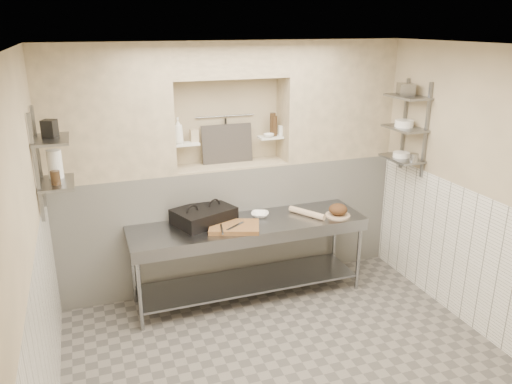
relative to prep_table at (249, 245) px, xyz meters
name	(u,v)px	position (x,y,z in m)	size (l,w,h in m)	color
floor	(286,362)	(-0.03, -1.18, -0.69)	(4.00, 3.90, 0.10)	#69635D
ceiling	(294,40)	(-0.03, -1.18, 2.21)	(4.00, 3.90, 0.10)	silver
wall_left	(26,255)	(-2.08, -1.18, 0.76)	(0.10, 3.90, 2.80)	#C5B08A
wall_right	(483,193)	(2.02, -1.18, 0.76)	(0.10, 3.90, 2.80)	#C5B08A
wall_back	(224,161)	(-0.03, 0.82, 0.76)	(4.00, 0.10, 2.80)	#C5B08A
wall_front	(452,363)	(-0.03, -3.18, 0.76)	(4.00, 0.10, 2.80)	#C5B08A
backwall_lower	(231,222)	(-0.03, 0.57, 0.06)	(4.00, 0.40, 1.40)	white
alcove_sill	(230,165)	(-0.03, 0.57, 0.77)	(1.30, 0.40, 0.02)	#C5B08A
backwall_pillar_left	(105,112)	(-1.36, 0.57, 1.46)	(1.35, 0.40, 1.40)	#C5B08A
backwall_pillar_right	(335,99)	(1.29, 0.57, 1.46)	(1.35, 0.40, 1.40)	#C5B08A
backwall_header	(228,59)	(-0.03, 0.57, 1.96)	(1.30, 0.40, 0.40)	#C5B08A
wainscot_left	(48,337)	(-2.02, -1.18, 0.06)	(0.02, 3.90, 1.40)	white
wainscot_right	(468,258)	(1.96, -1.18, 0.06)	(0.02, 3.90, 1.40)	white
alcove_shelf_left	(186,144)	(-0.53, 0.57, 1.06)	(0.28, 0.16, 0.03)	white
alcove_shelf_right	(271,137)	(0.47, 0.57, 1.06)	(0.28, 0.16, 0.03)	white
utensil_rail	(225,116)	(-0.03, 0.74, 1.31)	(0.02, 0.02, 0.70)	gray
hanging_steel	(226,131)	(-0.03, 0.72, 1.14)	(0.02, 0.02, 0.30)	black
splash_panel	(227,144)	(-0.03, 0.67, 1.00)	(0.60, 0.02, 0.45)	#383330
shelf_rail_left_a	(39,157)	(-2.01, 0.07, 1.16)	(0.03, 0.03, 0.95)	slate
shelf_rail_left_b	(36,169)	(-2.01, -0.33, 1.16)	(0.03, 0.03, 0.95)	slate
wall_shelf_left_lower	(57,183)	(-1.87, -0.13, 0.96)	(0.30, 0.50, 0.03)	slate
wall_shelf_left_upper	(51,140)	(-1.87, -0.13, 1.36)	(0.30, 0.50, 0.03)	slate
shelf_rail_right_a	(404,124)	(1.94, 0.07, 1.21)	(0.03, 0.03, 1.05)	slate
shelf_rail_right_b	(426,131)	(1.94, -0.33, 1.21)	(0.03, 0.03, 1.05)	slate
wall_shelf_right_lower	(402,158)	(1.81, -0.13, 0.86)	(0.30, 0.50, 0.03)	slate
wall_shelf_right_mid	(405,128)	(1.81, -0.13, 1.21)	(0.30, 0.50, 0.03)	slate
wall_shelf_right_upper	(408,97)	(1.81, -0.13, 1.56)	(0.30, 0.50, 0.03)	slate
prep_table	(249,245)	(0.00, 0.00, 0.00)	(2.60, 0.70, 0.90)	gray
panini_press	(204,216)	(-0.46, 0.17, 0.34)	(0.73, 0.64, 0.17)	black
cutting_board	(234,227)	(-0.20, -0.11, 0.28)	(0.52, 0.37, 0.05)	olive
knife_blade	(235,226)	(-0.20, -0.14, 0.31)	(0.28, 0.03, 0.01)	gray
tongs	(222,229)	(-0.36, -0.20, 0.31)	(0.02, 0.02, 0.24)	gray
mixing_bowl	(260,215)	(0.18, 0.14, 0.28)	(0.20, 0.20, 0.05)	white
rolling_pin	(307,213)	(0.69, -0.02, 0.29)	(0.07, 0.07, 0.46)	#D2B58F
bread_board	(338,215)	(1.02, -0.14, 0.27)	(0.28, 0.28, 0.02)	#D2B58F
bread_loaf	(338,209)	(1.02, -0.14, 0.34)	(0.21, 0.21, 0.13)	#4C2D19
bottle_soap	(178,131)	(-0.62, 0.54, 1.22)	(0.11, 0.11, 0.29)	white
jar_alcove	(194,135)	(-0.43, 0.62, 1.14)	(0.09, 0.09, 0.13)	#C5B08A
bowl_alcove	(269,135)	(0.43, 0.53, 1.09)	(0.12, 0.12, 0.04)	white
condiment_a	(274,126)	(0.51, 0.57, 1.19)	(0.06, 0.06, 0.23)	#342313
condiment_b	(273,124)	(0.50, 0.59, 1.20)	(0.07, 0.07, 0.27)	#342313
condiment_c	(281,130)	(0.60, 0.59, 1.13)	(0.07, 0.07, 0.11)	white
jug_left	(55,164)	(-1.87, -0.01, 1.10)	(0.13, 0.13, 0.26)	white
jar_left	(55,178)	(-1.87, -0.22, 1.03)	(0.08, 0.08, 0.12)	#342313
box_left_upper	(50,129)	(-1.87, -0.10, 1.45)	(0.11, 0.11, 0.16)	black
bowl_right	(401,155)	(1.81, -0.12, 0.90)	(0.19, 0.19, 0.06)	white
canister_right	(414,158)	(1.81, -0.35, 0.92)	(0.10, 0.10, 0.10)	gray
bowl_right_mid	(404,123)	(1.81, -0.12, 1.26)	(0.21, 0.21, 0.08)	white
basket_right	(406,89)	(1.81, -0.09, 1.63)	(0.16, 0.20, 0.13)	gray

